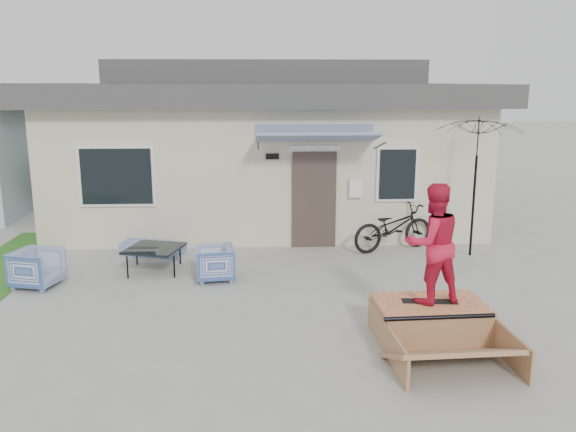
{
  "coord_description": "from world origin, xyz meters",
  "views": [
    {
      "loc": [
        -0.2,
        -8.18,
        3.56
      ],
      "look_at": [
        0.3,
        1.8,
        1.3
      ],
      "focal_mm": 37.2,
      "sensor_mm": 36.0,
      "label": 1
    }
  ],
  "objects_px": {
    "loveseat": "(153,243)",
    "skater": "(433,241)",
    "patio_umbrella": "(476,173)",
    "bicycle": "(393,222)",
    "armchair_left": "(37,266)",
    "skateboard": "(430,301)",
    "coffee_table": "(155,259)",
    "armchair_right": "(215,261)",
    "skate_ramp": "(430,320)"
  },
  "relations": [
    {
      "from": "loveseat",
      "to": "skater",
      "type": "distance_m",
      "value": 6.41
    },
    {
      "from": "patio_umbrella",
      "to": "skater",
      "type": "relative_size",
      "value": 1.3
    },
    {
      "from": "patio_umbrella",
      "to": "bicycle",
      "type": "bearing_deg",
      "value": 162.92
    },
    {
      "from": "bicycle",
      "to": "patio_umbrella",
      "type": "height_order",
      "value": "patio_umbrella"
    },
    {
      "from": "armchair_left",
      "to": "skateboard",
      "type": "xyz_separation_m",
      "value": [
        6.33,
        -2.41,
        0.15
      ]
    },
    {
      "from": "loveseat",
      "to": "bicycle",
      "type": "bearing_deg",
      "value": -164.42
    },
    {
      "from": "bicycle",
      "to": "skater",
      "type": "distance_m",
      "value": 4.52
    },
    {
      "from": "loveseat",
      "to": "coffee_table",
      "type": "distance_m",
      "value": 1.11
    },
    {
      "from": "bicycle",
      "to": "coffee_table",
      "type": "bearing_deg",
      "value": 82.97
    },
    {
      "from": "armchair_left",
      "to": "armchair_right",
      "type": "bearing_deg",
      "value": -70.7
    },
    {
      "from": "skateboard",
      "to": "patio_umbrella",
      "type": "bearing_deg",
      "value": 69.12
    },
    {
      "from": "armchair_right",
      "to": "armchair_left",
      "type": "bearing_deg",
      "value": -93.62
    },
    {
      "from": "bicycle",
      "to": "skate_ramp",
      "type": "relative_size",
      "value": 0.96
    },
    {
      "from": "skate_ramp",
      "to": "skateboard",
      "type": "height_order",
      "value": "skateboard"
    },
    {
      "from": "skater",
      "to": "armchair_right",
      "type": "bearing_deg",
      "value": -51.3
    },
    {
      "from": "skate_ramp",
      "to": "coffee_table",
      "type": "bearing_deg",
      "value": 141.04
    },
    {
      "from": "coffee_table",
      "to": "bicycle",
      "type": "relative_size",
      "value": 0.5
    },
    {
      "from": "armchair_left",
      "to": "skater",
      "type": "height_order",
      "value": "skater"
    },
    {
      "from": "armchair_right",
      "to": "skateboard",
      "type": "height_order",
      "value": "armchair_right"
    },
    {
      "from": "armchair_left",
      "to": "skate_ramp",
      "type": "distance_m",
      "value": 6.79
    },
    {
      "from": "loveseat",
      "to": "coffee_table",
      "type": "xyz_separation_m",
      "value": [
        0.22,
        -1.09,
        -0.02
      ]
    },
    {
      "from": "coffee_table",
      "to": "skater",
      "type": "height_order",
      "value": "skater"
    },
    {
      "from": "loveseat",
      "to": "skater",
      "type": "height_order",
      "value": "skater"
    },
    {
      "from": "patio_umbrella",
      "to": "skater",
      "type": "xyz_separation_m",
      "value": [
        -2.01,
        -3.95,
        -0.35
      ]
    },
    {
      "from": "skater",
      "to": "loveseat",
      "type": "bearing_deg",
      "value": -55.0
    },
    {
      "from": "patio_umbrella",
      "to": "loveseat",
      "type": "bearing_deg",
      "value": 177.07
    },
    {
      "from": "armchair_right",
      "to": "patio_umbrella",
      "type": "xyz_separation_m",
      "value": [
        5.23,
        1.33,
        1.4
      ]
    },
    {
      "from": "armchair_right",
      "to": "skateboard",
      "type": "relative_size",
      "value": 0.9
    },
    {
      "from": "armchair_right",
      "to": "coffee_table",
      "type": "bearing_deg",
      "value": -123.69
    },
    {
      "from": "loveseat",
      "to": "armchair_right",
      "type": "height_order",
      "value": "armchair_right"
    },
    {
      "from": "loveseat",
      "to": "armchair_left",
      "type": "height_order",
      "value": "armchair_left"
    },
    {
      "from": "patio_umbrella",
      "to": "skate_ramp",
      "type": "relative_size",
      "value": 1.1
    },
    {
      "from": "loveseat",
      "to": "patio_umbrella",
      "type": "bearing_deg",
      "value": -168.85
    },
    {
      "from": "loveseat",
      "to": "armchair_right",
      "type": "xyz_separation_m",
      "value": [
        1.4,
        -1.67,
        0.09
      ]
    },
    {
      "from": "armchair_left",
      "to": "coffee_table",
      "type": "distance_m",
      "value": 2.08
    },
    {
      "from": "armchair_right",
      "to": "coffee_table",
      "type": "xyz_separation_m",
      "value": [
        -1.19,
        0.58,
        -0.11
      ]
    },
    {
      "from": "bicycle",
      "to": "skater",
      "type": "height_order",
      "value": "skater"
    },
    {
      "from": "armchair_right",
      "to": "skate_ramp",
      "type": "bearing_deg",
      "value": 42.66
    },
    {
      "from": "skater",
      "to": "skateboard",
      "type": "bearing_deg",
      "value": 180.0
    },
    {
      "from": "coffee_table",
      "to": "patio_umbrella",
      "type": "distance_m",
      "value": 6.64
    },
    {
      "from": "patio_umbrella",
      "to": "skate_ramp",
      "type": "height_order",
      "value": "patio_umbrella"
    },
    {
      "from": "armchair_right",
      "to": "bicycle",
      "type": "height_order",
      "value": "bicycle"
    },
    {
      "from": "loveseat",
      "to": "skate_ramp",
      "type": "distance_m",
      "value": 6.35
    },
    {
      "from": "loveseat",
      "to": "bicycle",
      "type": "xyz_separation_m",
      "value": [
        5.1,
        0.13,
        0.36
      ]
    },
    {
      "from": "bicycle",
      "to": "skate_ramp",
      "type": "bearing_deg",
      "value": 152.92
    },
    {
      "from": "armchair_right",
      "to": "skater",
      "type": "height_order",
      "value": "skater"
    },
    {
      "from": "patio_umbrella",
      "to": "skateboard",
      "type": "relative_size",
      "value": 2.86
    },
    {
      "from": "armchair_left",
      "to": "bicycle",
      "type": "relative_size",
      "value": 0.39
    },
    {
      "from": "armchair_left",
      "to": "skate_ramp",
      "type": "bearing_deg",
      "value": -95.95
    },
    {
      "from": "loveseat",
      "to": "skate_ramp",
      "type": "bearing_deg",
      "value": 150.89
    }
  ]
}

